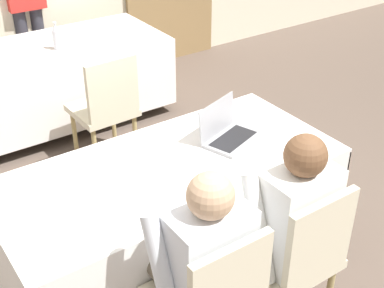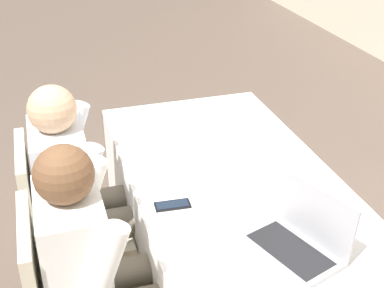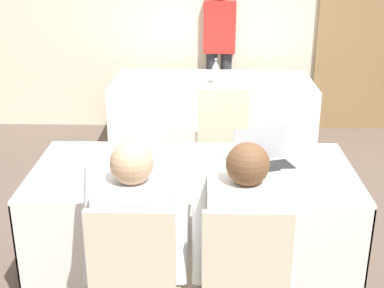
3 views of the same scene
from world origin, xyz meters
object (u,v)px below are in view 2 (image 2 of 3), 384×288
laptop (298,240)px  cell_phone (172,205)px  person_white_shirt (99,267)px  chair_near_left (62,224)px  person_checkered_shirt (82,191)px

laptop → cell_phone: (-0.40, -0.36, -0.04)m
person_white_shirt → cell_phone: bearing=-57.0°
laptop → chair_near_left: 1.09m
cell_phone → laptop: bearing=46.0°
chair_near_left → person_checkered_shirt: size_ratio=0.78×
person_white_shirt → person_checkered_shirt: bearing=0.0°
laptop → cell_phone: laptop is taller
cell_phone → person_checkered_shirt: (-0.30, -0.34, -0.06)m
laptop → person_white_shirt: 0.72m
chair_near_left → person_white_shirt: bearing=-168.7°
laptop → person_white_shirt: person_white_shirt is taller
chair_near_left → person_white_shirt: 0.56m
chair_near_left → person_checkered_shirt: bearing=-90.0°
person_white_shirt → laptop: bearing=-104.4°
cell_phone → chair_near_left: size_ratio=0.16×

